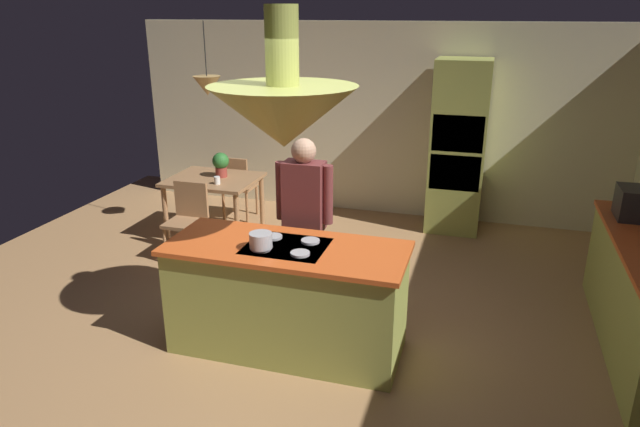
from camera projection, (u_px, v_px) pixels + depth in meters
ground at (296, 334)px, 5.01m from camera, size 8.16×8.16×0.00m
wall_back at (378, 121)px, 7.70m from camera, size 6.80×0.10×2.55m
kitchen_island at (287, 297)px, 4.68m from camera, size 1.93×0.81×0.94m
oven_tower at (458, 147)px, 7.10m from camera, size 0.66×0.62×2.14m
dining_table at (214, 186)px, 6.97m from camera, size 1.05×0.88×0.76m
person_at_island at (304, 215)px, 5.14m from camera, size 0.53×0.22×1.64m
range_hood at (283, 113)px, 4.17m from camera, size 1.10×1.10×1.00m
pendant_light_over_table at (207, 86)px, 6.56m from camera, size 0.32×0.32×0.82m
chair_facing_island at (188, 216)px, 6.42m from camera, size 0.40×0.40×0.87m
chair_by_back_wall at (237, 183)px, 7.61m from camera, size 0.40×0.40×0.87m
potted_plant_on_table at (221, 163)px, 6.92m from camera, size 0.20×0.20×0.30m
cup_on_table at (217, 180)px, 6.67m from camera, size 0.07×0.07×0.09m
cooking_pot_on_cooktop at (261, 240)px, 4.42m from camera, size 0.18×0.18×0.12m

